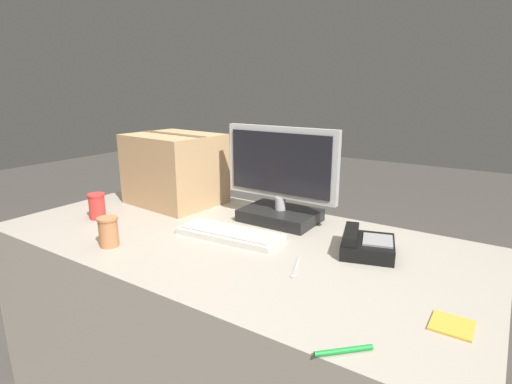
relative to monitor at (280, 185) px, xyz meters
name	(u,v)px	position (x,y,z in m)	size (l,w,h in m)	color
office_desk	(232,325)	(-0.06, -0.26, -0.53)	(1.80, 0.90, 0.75)	#A89E8E
monitor	(280,185)	(0.00, 0.00, 0.00)	(0.49, 0.22, 0.39)	black
keyboard	(229,233)	(-0.07, -0.26, -0.14)	(0.41, 0.18, 0.03)	beige
desk_phone	(366,245)	(0.41, -0.13, -0.12)	(0.22, 0.22, 0.08)	black
paper_cup_left	(97,206)	(-0.67, -0.40, -0.10)	(0.07, 0.07, 0.11)	red
paper_cup_right	(109,232)	(-0.37, -0.57, -0.10)	(0.07, 0.07, 0.11)	#BC7547
spoon	(295,269)	(0.27, -0.38, -0.15)	(0.07, 0.15, 0.00)	#B2B2B7
cardboard_box	(175,169)	(-0.56, -0.04, 0.01)	(0.43, 0.37, 0.33)	tan
pen_marker	(344,351)	(0.54, -0.67, -0.15)	(0.10, 0.10, 0.01)	#198C33
sticky_note_pad	(452,325)	(0.72, -0.44, -0.15)	(0.09, 0.09, 0.01)	gold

